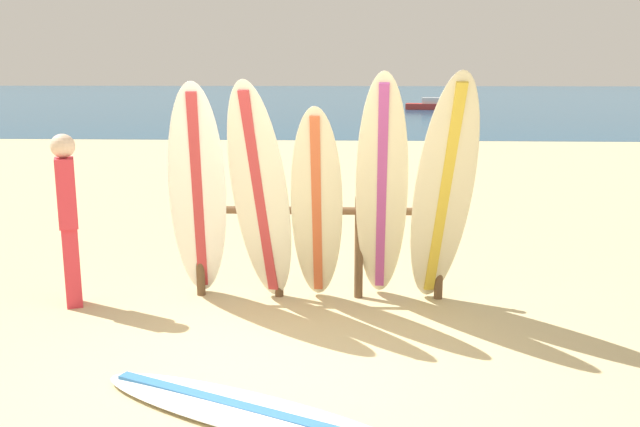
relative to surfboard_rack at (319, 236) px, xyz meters
The scene contains 11 objects.
ground_plane 1.83m from the surfboard_rack, 99.69° to the right, with size 120.00×120.00×0.00m, color #CCB784.
ocean_water 56.32m from the surfboard_rack, 90.29° to the left, with size 120.00×80.00×0.01m, color navy.
surfboard_rack is the anchor object (origin of this frame).
surfboard_leaning_far_left 1.31m from the surfboard_rack, 166.02° to the right, with size 0.71×1.02×2.28m.
surfboard_leaning_left 0.83m from the surfboard_rack, 144.28° to the right, with size 0.74×1.00×2.30m.
surfboard_leaning_center_left 0.52m from the surfboard_rack, 90.13° to the right, with size 0.51×0.98×2.07m.
surfboard_leaning_center 0.89m from the surfboard_rack, 29.97° to the right, with size 0.55×1.21×2.37m.
surfboard_leaning_center_right 1.39m from the surfboard_rack, 19.56° to the right, with size 0.70×1.15×2.38m.
surfboard_lying_on_sand 2.68m from the surfboard_rack, 97.85° to the right, with size 2.51×1.53×0.08m.
beachgoer_standing 2.53m from the surfboard_rack, behind, with size 0.27×0.33×1.75m.
small_boat_offshore 35.54m from the surfboard_rack, 81.63° to the left, with size 3.17×1.53×0.71m.
Camera 1 is at (0.62, -5.21, 2.36)m, focal length 38.20 mm.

